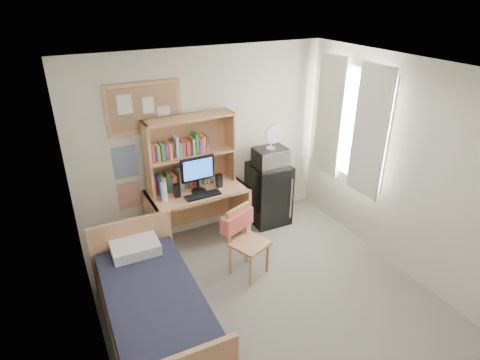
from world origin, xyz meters
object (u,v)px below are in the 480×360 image
bulletin_board (144,108)px  bed (155,312)px  monitor (198,175)px  speaker_left (177,190)px  desk_chair (249,243)px  desk (198,216)px  desk_fan (271,138)px  mini_fridge (269,193)px  speaker_right (219,181)px  microwave (271,157)px

bulletin_board → bed: bearing=-106.7°
bulletin_board → monitor: bulletin_board is taller
bulletin_board → speaker_left: 1.11m
desk_chair → desk: bearing=85.8°
bulletin_board → desk_fan: bulletin_board is taller
desk_fan → mini_fridge: bearing=90.0°
bed → bulletin_board: bearing=74.4°
desk → desk_fan: desk_fan is taller
desk_chair → speaker_left: 1.15m
bed → speaker_right: 1.95m
desk_chair → bed: bearing=175.1°
monitor → desk_fan: desk_fan is taller
monitor → desk_fan: 1.19m
bulletin_board → desk_fan: 1.78m
desk → speaker_right: bearing=-11.3°
speaker_left → microwave: (1.45, 0.10, 0.15)m
mini_fridge → microwave: microwave is taller
microwave → desk_fan: (0.00, 0.00, 0.30)m
speaker_right → microwave: (0.85, 0.09, 0.15)m
speaker_left → desk_fan: bearing=2.5°
desk_chair → bed: desk_chair is taller
bed → desk_chair: bearing=18.5°
desk → mini_fridge: 1.15m
bulletin_board → mini_fridge: bulletin_board is taller
desk → speaker_right: speaker_right is taller
speaker_right → mini_fridge: bearing=5.7°
desk_chair → speaker_right: speaker_right is taller
mini_fridge → monitor: (-1.15, -0.11, 0.60)m
desk → desk_fan: size_ratio=4.01×
speaker_right → desk_fan: 0.96m
microwave → desk: bearing=-177.2°
bulletin_board → microwave: bulletin_board is taller
desk_fan → bed: bearing=-146.5°
mini_fridge → desk_fan: 0.89m
desk → speaker_right: (0.30, -0.05, 0.50)m
desk → microwave: 1.32m
monitor → speaker_left: (-0.30, -0.01, -0.15)m
desk → speaker_left: 0.59m
bulletin_board → monitor: 1.07m
speaker_right → bed: bearing=-137.1°
bed → monitor: 1.82m
desk → speaker_right: 0.59m
bulletin_board → desk: (0.51, -0.33, -1.51)m
bulletin_board → microwave: bearing=-10.1°
desk_chair → microwave: (0.85, 0.96, 0.62)m
mini_fridge → speaker_right: 0.97m
speaker_right → desk_fan: desk_fan is taller
bed → speaker_left: speaker_left is taller
desk → monitor: (0.00, -0.06, 0.65)m
monitor → speaker_left: size_ratio=2.68×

